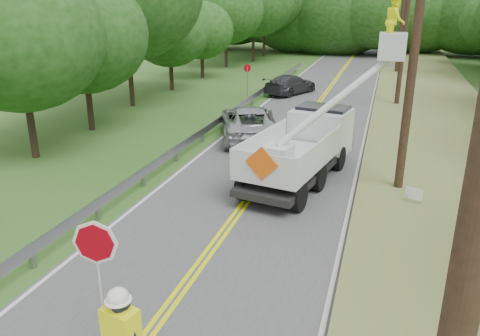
% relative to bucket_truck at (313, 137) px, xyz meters
% --- Properties ---
extents(ground, '(140.00, 140.00, 0.00)m').
position_rel_bucket_truck_xyz_m(ground, '(-1.73, -10.10, -1.55)').
color(ground, '#265018').
rests_on(ground, ground).
extents(road, '(7.20, 96.00, 0.03)m').
position_rel_bucket_truck_xyz_m(road, '(-1.73, 3.90, -1.54)').
color(road, '#474749').
rests_on(road, ground).
extents(guardrail, '(0.18, 48.00, 0.77)m').
position_rel_bucket_truck_xyz_m(guardrail, '(-5.75, 4.80, -0.99)').
color(guardrail, gray).
rests_on(guardrail, ground).
extents(utility_poles, '(1.60, 43.30, 10.00)m').
position_rel_bucket_truck_xyz_m(utility_poles, '(3.27, 6.91, 3.72)').
color(utility_poles, black).
rests_on(utility_poles, ground).
extents(tall_grass_verge, '(7.00, 96.00, 0.30)m').
position_rel_bucket_truck_xyz_m(tall_grass_verge, '(5.37, 3.90, -1.40)').
color(tall_grass_verge, olive).
rests_on(tall_grass_verge, ground).
extents(treeline_left, '(10.64, 57.19, 11.45)m').
position_rel_bucket_truck_xyz_m(treeline_left, '(-12.64, 20.29, 4.55)').
color(treeline_left, '#332319').
rests_on(treeline_left, ground).
extents(treeline_horizon, '(56.90, 15.07, 12.30)m').
position_rel_bucket_truck_xyz_m(treeline_horizon, '(-0.21, 46.10, 3.95)').
color(treeline_horizon, '#16420E').
rests_on(treeline_horizon, ground).
extents(bucket_truck, '(5.15, 7.22, 6.78)m').
position_rel_bucket_truck_xyz_m(bucket_truck, '(0.00, 0.00, 0.00)').
color(bucket_truck, black).
rests_on(bucket_truck, road).
extents(suv_silver, '(4.53, 6.38, 1.62)m').
position_rel_bucket_truck_xyz_m(suv_silver, '(-3.86, 4.37, -0.72)').
color(suv_silver, '#B5B9BC').
rests_on(suv_silver, road).
extents(suv_darkgrey, '(3.65, 5.16, 1.39)m').
position_rel_bucket_truck_xyz_m(suv_darkgrey, '(-4.21, 16.55, -0.83)').
color(suv_darkgrey, '#383A3F').
rests_on(suv_darkgrey, road).
extents(stop_sign_permanent, '(0.40, 0.41, 2.57)m').
position_rel_bucket_truck_xyz_m(stop_sign_permanent, '(-6.42, 12.73, 0.16)').
color(stop_sign_permanent, gray).
rests_on(stop_sign_permanent, ground).
extents(yard_sign, '(0.54, 0.21, 0.81)m').
position_rel_bucket_truck_xyz_m(yard_sign, '(3.73, -2.43, -0.96)').
color(yard_sign, white).
rests_on(yard_sign, ground).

